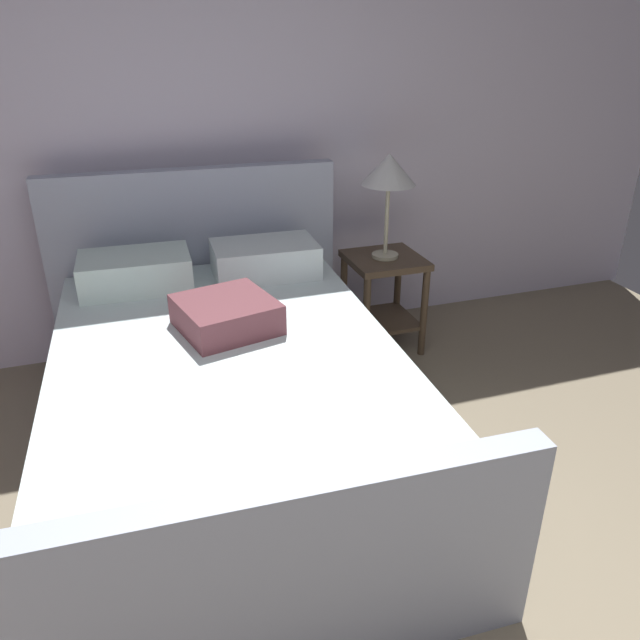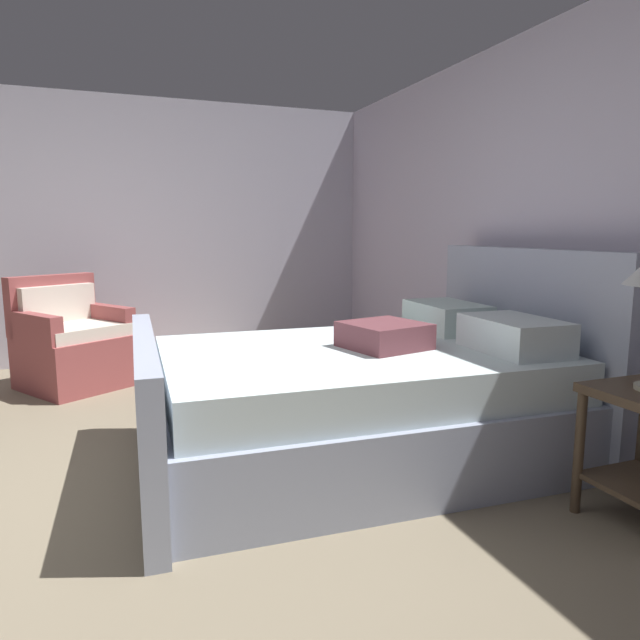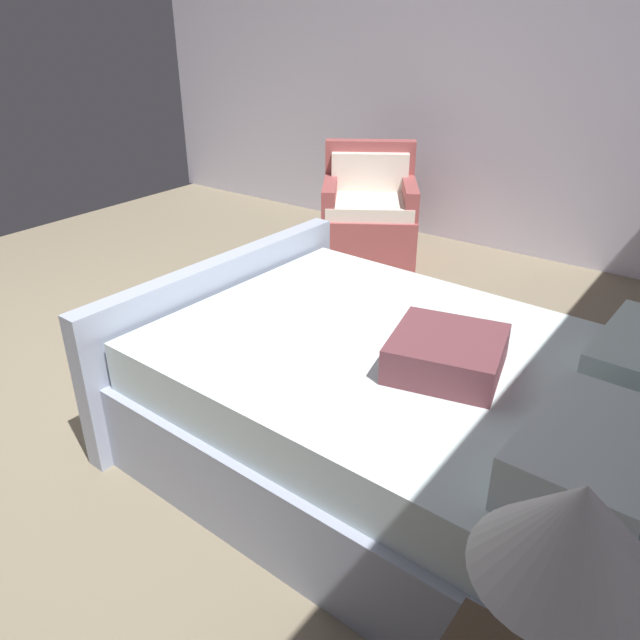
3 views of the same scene
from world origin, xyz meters
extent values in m
cube|color=#7D715A|center=(0.00, 0.00, -0.01)|extent=(6.34, 5.81, 0.02)
cube|color=silver|center=(0.00, 2.97, 1.26)|extent=(6.46, 0.12, 2.51)
cube|color=silver|center=(-3.23, 0.00, 1.26)|extent=(0.12, 5.93, 2.51)
cube|color=#9CA5BB|center=(-0.18, 1.60, 0.20)|extent=(1.61, 2.17, 0.40)
cube|color=#9CA5BB|center=(-0.14, 2.71, 0.58)|extent=(1.65, 0.17, 1.16)
cube|color=#9CA5BB|center=(-0.23, 0.49, 0.37)|extent=(1.65, 0.17, 0.75)
cube|color=silver|center=(-0.18, 1.60, 0.51)|extent=(1.52, 2.11, 0.22)
cube|color=silver|center=(-0.50, 2.39, 0.71)|extent=(0.57, 0.38, 0.18)
cube|color=silver|center=(0.19, 2.36, 0.71)|extent=(0.57, 0.38, 0.18)
cube|color=brown|center=(-0.14, 1.76, 0.69)|extent=(0.48, 0.48, 0.14)
cylinder|color=#483727|center=(0.77, 2.27, 0.28)|extent=(0.04, 0.04, 0.56)
cube|color=#984746|center=(-2.29, 0.07, 0.21)|extent=(1.00, 1.00, 0.42)
cube|color=beige|center=(-2.29, 0.07, 0.47)|extent=(0.92, 0.92, 0.10)
cube|color=#984746|center=(-2.55, -0.10, 0.66)|extent=(0.49, 0.67, 0.48)
cube|color=beige|center=(-2.48, -0.05, 0.64)|extent=(0.42, 0.57, 0.36)
cube|color=#984746|center=(-2.13, -0.19, 0.53)|extent=(0.60, 0.43, 0.22)
cube|color=#984746|center=(-2.46, 0.33, 0.53)|extent=(0.60, 0.43, 0.22)
camera|label=1|loc=(-0.55, -0.77, 1.87)|focal=34.78mm
camera|label=2|loc=(2.60, 0.34, 1.26)|focal=31.78mm
camera|label=3|loc=(1.75, 2.56, 1.84)|focal=34.67mm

